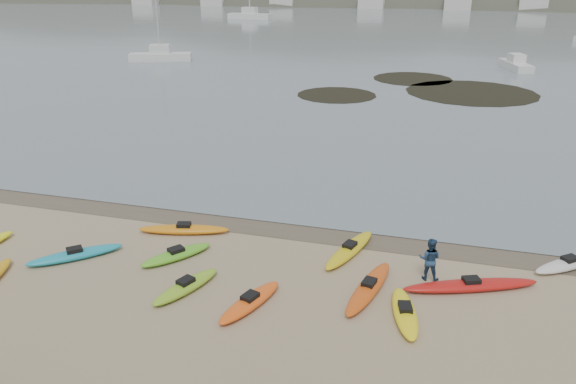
% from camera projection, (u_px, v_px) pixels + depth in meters
% --- Properties ---
extents(ground, '(600.00, 600.00, 0.00)m').
position_uv_depth(ground, '(288.00, 224.00, 24.03)').
color(ground, tan).
rests_on(ground, ground).
extents(wet_sand, '(60.00, 60.00, 0.00)m').
position_uv_depth(wet_sand, '(286.00, 227.00, 23.76)').
color(wet_sand, brown).
rests_on(wet_sand, ground).
extents(kayaks, '(23.94, 10.40, 0.34)m').
position_uv_depth(kayaks, '(246.00, 269.00, 20.09)').
color(kayaks, '#FF5C16').
rests_on(kayaks, ground).
extents(person_east, '(0.80, 0.64, 1.57)m').
position_uv_depth(person_east, '(430.00, 259.00, 19.52)').
color(person_east, navy).
rests_on(person_east, ground).
extents(kelp_mats, '(20.44, 17.05, 0.04)m').
position_uv_depth(kelp_mats, '(430.00, 89.00, 51.07)').
color(kelp_mats, black).
rests_on(kelp_mats, water).
extents(moored_boats, '(97.10, 87.78, 1.35)m').
position_uv_depth(moored_boats, '(416.00, 26.00, 102.15)').
color(moored_boats, silver).
rests_on(moored_boats, ground).
extents(far_hills, '(550.00, 135.00, 80.00)m').
position_uv_depth(far_hills, '(552.00, 51.00, 193.29)').
color(far_hills, '#384235').
rests_on(far_hills, ground).
extents(far_town, '(199.00, 5.00, 4.00)m').
position_uv_depth(far_town, '(456.00, 2.00, 151.39)').
color(far_town, beige).
rests_on(far_town, ground).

